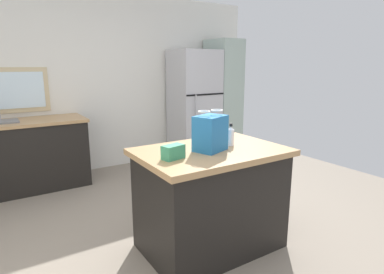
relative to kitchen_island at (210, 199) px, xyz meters
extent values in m
plane|color=gray|center=(0.00, 0.18, -0.46)|extent=(6.33, 6.33, 0.00)
cube|color=silver|center=(0.00, 2.82, 0.88)|extent=(5.18, 0.10, 2.68)
cube|color=#CCB78C|center=(-1.15, 2.77, 0.82)|extent=(0.68, 0.04, 0.60)
cube|color=white|center=(-1.15, 2.75, 0.82)|extent=(0.56, 0.02, 0.48)
cube|color=black|center=(0.00, 0.00, -0.03)|extent=(1.17, 0.77, 0.86)
cube|color=tan|center=(0.00, 0.00, 0.43)|extent=(1.25, 0.85, 0.05)
cube|color=#B7B7BC|center=(1.39, 2.41, 0.47)|extent=(0.73, 0.66, 1.85)
cube|color=black|center=(1.39, 2.08, 0.69)|extent=(0.71, 0.01, 0.02)
cylinder|color=#B7B7BC|center=(1.19, 2.05, 0.28)|extent=(0.02, 0.02, 0.83)
cube|color=#9EB2A8|center=(2.00, 2.41, 0.56)|extent=(0.45, 0.63, 2.04)
cube|color=black|center=(-1.23, 2.42, -0.02)|extent=(1.50, 0.64, 0.87)
cube|color=tan|center=(-1.23, 2.42, 0.43)|extent=(1.54, 0.68, 0.04)
cube|color=slate|center=(-1.45, 2.42, 0.40)|extent=(0.40, 0.32, 0.14)
cube|color=#236BAD|center=(-0.03, -0.03, 0.60)|extent=(0.31, 0.28, 0.30)
torus|color=white|center=(-0.09, -0.03, 0.79)|extent=(0.13, 0.13, 0.01)
torus|color=white|center=(0.04, -0.03, 0.79)|extent=(0.13, 0.13, 0.01)
cube|color=#388E66|center=(-0.41, -0.07, 0.51)|extent=(0.19, 0.13, 0.11)
cylinder|color=white|center=(0.22, 0.01, 0.52)|extent=(0.06, 0.06, 0.15)
cone|color=white|center=(0.22, 0.01, 0.61)|extent=(0.05, 0.05, 0.03)
cylinder|color=black|center=(0.22, 0.01, 0.64)|extent=(0.03, 0.03, 0.02)
camera|label=1|loc=(-1.56, -2.14, 1.16)|focal=30.06mm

